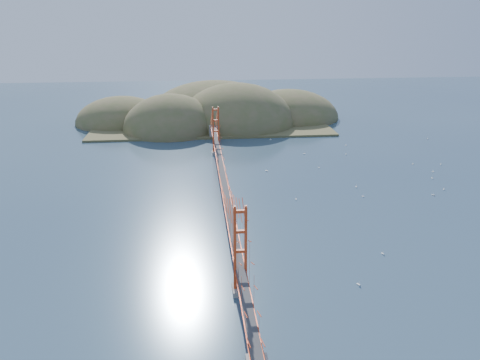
{
  "coord_description": "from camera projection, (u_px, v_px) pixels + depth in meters",
  "views": [
    {
      "loc": [
        -4.89,
        -79.63,
        32.95
      ],
      "look_at": [
        2.9,
        0.0,
        3.98
      ],
      "focal_mm": 35.0,
      "sensor_mm": 36.0,
      "label": 1
    }
  ],
  "objects": [
    {
      "name": "sailboat_8",
      "position": [
        413.0,
        164.0,
        106.62
      ],
      "size": [
        0.55,
        0.51,
        0.63
      ],
      "color": "white",
      "rests_on": "ground"
    },
    {
      "name": "sailboat_10",
      "position": [
        383.0,
        253.0,
        67.25
      ],
      "size": [
        0.55,
        0.55,
        0.61
      ],
      "color": "white",
      "rests_on": "ground"
    },
    {
      "name": "sailboat_7",
      "position": [
        346.0,
        145.0,
        121.54
      ],
      "size": [
        0.61,
        0.61,
        0.66
      ],
      "color": "white",
      "rests_on": "ground"
    },
    {
      "name": "sailboat_12",
      "position": [
        271.0,
        139.0,
        126.85
      ],
      "size": [
        0.52,
        0.52,
        0.59
      ],
      "color": "white",
      "rests_on": "ground"
    },
    {
      "name": "sailboat_14",
      "position": [
        356.0,
        186.0,
        92.78
      ],
      "size": [
        0.59,
        0.6,
        0.67
      ],
      "color": "white",
      "rests_on": "ground"
    },
    {
      "name": "sailboat_3",
      "position": [
        304.0,
        153.0,
        114.3
      ],
      "size": [
        0.6,
        0.56,
        0.67
      ],
      "color": "white",
      "rests_on": "ground"
    },
    {
      "name": "bridge",
      "position": [
        224.0,
        164.0,
        83.97
      ],
      "size": [
        2.2,
        94.4,
        12.0
      ],
      "color": "gray",
      "rests_on": "ground"
    },
    {
      "name": "sailboat_extra_0",
      "position": [
        319.0,
        167.0,
        104.28
      ],
      "size": [
        0.49,
        0.53,
        0.6
      ],
      "color": "white",
      "rests_on": "ground"
    },
    {
      "name": "far_headlands",
      "position": [
        217.0,
        120.0,
        150.5
      ],
      "size": [
        84.0,
        58.0,
        25.0
      ],
      "color": "brown",
      "rests_on": "ground"
    },
    {
      "name": "sailboat_0",
      "position": [
        296.0,
        199.0,
        86.73
      ],
      "size": [
        0.43,
        0.51,
        0.58
      ],
      "color": "white",
      "rests_on": "ground"
    },
    {
      "name": "sailboat_extra_1",
      "position": [
        427.0,
        138.0,
        127.76
      ],
      "size": [
        0.6,
        0.6,
        0.67
      ],
      "color": "white",
      "rests_on": "ground"
    },
    {
      "name": "sailboat_16",
      "position": [
        267.0,
        170.0,
        102.17
      ],
      "size": [
        0.7,
        0.7,
        0.74
      ],
      "color": "white",
      "rests_on": "ground"
    },
    {
      "name": "sailboat_9",
      "position": [
        441.0,
        164.0,
        106.35
      ],
      "size": [
        0.56,
        0.56,
        0.59
      ],
      "color": "white",
      "rests_on": "ground"
    },
    {
      "name": "sailboat_5",
      "position": [
        432.0,
        178.0,
        97.71
      ],
      "size": [
        0.45,
        0.54,
        0.63
      ],
      "color": "white",
      "rests_on": "ground"
    },
    {
      "name": "sailboat_6",
      "position": [
        359.0,
        284.0,
        59.65
      ],
      "size": [
        0.6,
        0.6,
        0.67
      ],
      "color": "white",
      "rests_on": "ground"
    },
    {
      "name": "sailboat_1",
      "position": [
        363.0,
        196.0,
        88.12
      ],
      "size": [
        0.53,
        0.53,
        0.56
      ],
      "color": "white",
      "rests_on": "ground"
    },
    {
      "name": "sailboat_4",
      "position": [
        444.0,
        189.0,
        91.48
      ],
      "size": [
        0.64,
        0.64,
        0.68
      ],
      "color": "white",
      "rests_on": "ground"
    },
    {
      "name": "sailboat_2",
      "position": [
        433.0,
        195.0,
        88.7
      ],
      "size": [
        0.63,
        0.63,
        0.66
      ],
      "color": "white",
      "rests_on": "ground"
    },
    {
      "name": "sailboat_17",
      "position": [
        433.0,
        171.0,
        101.64
      ],
      "size": [
        0.53,
        0.43,
        0.62
      ],
      "color": "white",
      "rests_on": "ground"
    },
    {
      "name": "ground",
      "position": [
        224.0,
        201.0,
        86.18
      ],
      "size": [
        320.0,
        320.0,
        0.0
      ],
      "primitive_type": "plane",
      "color": "#314A62",
      "rests_on": "ground"
    },
    {
      "name": "sailboat_15",
      "position": [
        346.0,
        154.0,
        113.88
      ],
      "size": [
        0.51,
        0.54,
        0.6
      ],
      "color": "white",
      "rests_on": "ground"
    }
  ]
}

